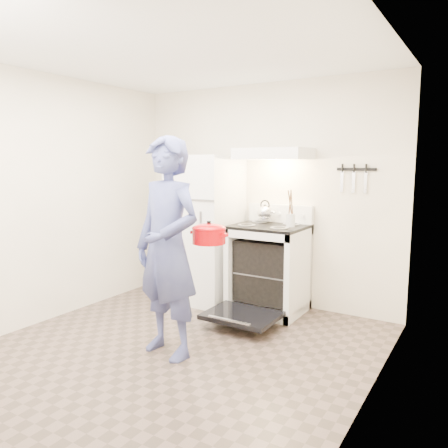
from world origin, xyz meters
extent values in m
plane|color=brown|center=(0.00, 0.00, 0.00)|extent=(3.60, 3.60, 0.00)
cube|color=#EEE2C7|center=(0.00, 1.80, 1.25)|extent=(3.20, 0.02, 2.50)
cube|color=white|center=(-0.58, 1.45, 0.85)|extent=(0.70, 0.70, 1.70)
cube|color=white|center=(0.23, 1.48, 0.46)|extent=(0.76, 0.65, 0.92)
cube|color=black|center=(0.23, 1.48, 0.94)|extent=(0.76, 0.65, 0.03)
cube|color=white|center=(0.23, 1.76, 1.05)|extent=(0.76, 0.07, 0.20)
cube|color=black|center=(0.23, 0.88, 0.12)|extent=(0.70, 0.54, 0.04)
cube|color=gray|center=(0.23, 1.48, 0.44)|extent=(0.60, 0.52, 0.01)
cube|color=white|center=(0.23, 1.55, 1.71)|extent=(0.76, 0.50, 0.12)
cube|color=black|center=(1.05, 1.79, 1.55)|extent=(0.40, 0.02, 0.03)
cylinder|color=#86674F|center=(0.18, 1.42, 0.45)|extent=(0.34, 0.34, 0.02)
cylinder|color=silver|center=(0.54, 1.31, 1.05)|extent=(0.11, 0.11, 0.13)
imported|color=navy|center=(-0.01, 0.05, 0.92)|extent=(0.73, 0.53, 1.83)
camera|label=1|loc=(2.24, -2.73, 1.62)|focal=35.00mm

